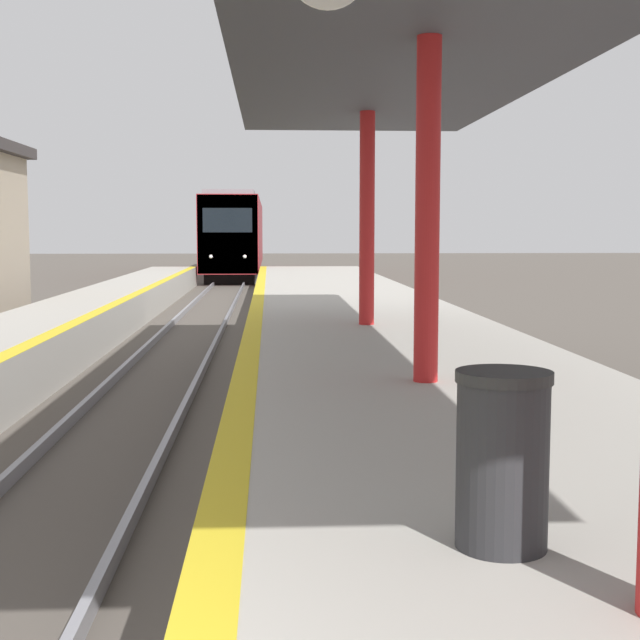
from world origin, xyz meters
The scene contains 3 objects.
train centered at (0.00, 51.04, 2.30)m, with size 2.86×23.85×4.53m.
station_canopy centered at (3.69, 7.34, 4.69)m, with size 4.49×18.39×3.99m.
trash_bin centered at (3.17, 2.09, 1.38)m, with size 0.51×0.51×0.95m.
Camera 1 is at (1.95, -2.47, 2.59)m, focal length 50.00 mm.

